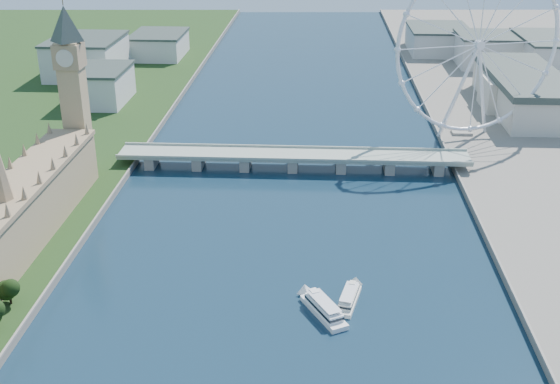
{
  "coord_description": "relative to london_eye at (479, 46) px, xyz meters",
  "views": [
    {
      "loc": [
        15.12,
        -113.17,
        163.12
      ],
      "look_at": [
        -3.2,
        210.0,
        22.36
      ],
      "focal_mm": 45.0,
      "sensor_mm": 36.0,
      "label": 1
    }
  ],
  "objects": [
    {
      "name": "westminster_bridge",
      "position": [
        -119.98,
        -55.08,
        -60.89
      ],
      "size": [
        220.0,
        22.0,
        9.5
      ],
      "color": "gray",
      "rests_on": "ground"
    },
    {
      "name": "county_hall",
      "position": [
        55.02,
        74.92,
        -67.52
      ],
      "size": [
        54.0,
        144.0,
        35.0
      ],
      "primitive_type": null,
      "color": "beige",
      "rests_on": "ground"
    },
    {
      "name": "london_eye",
      "position": [
        0.0,
        0.0,
        0.0
      ],
      "size": [
        113.6,
        39.12,
        124.3
      ],
      "color": "silver",
      "rests_on": "ground"
    },
    {
      "name": "parliament_range",
      "position": [
        -247.98,
        -185.08,
        -49.04
      ],
      "size": [
        24.0,
        200.0,
        70.0
      ],
      "color": "tan",
      "rests_on": "ground"
    },
    {
      "name": "tour_boat_near",
      "position": [
        -100.68,
        -220.37,
        -67.52
      ],
      "size": [
        22.25,
        31.57,
        6.99
      ],
      "primitive_type": null,
      "rotation": [
        0.0,
        0.0,
        0.5
      ],
      "color": "white",
      "rests_on": "ground"
    },
    {
      "name": "big_ben",
      "position": [
        -247.98,
        -77.08,
        -0.95
      ],
      "size": [
        20.02,
        20.02,
        110.0
      ],
      "color": "tan",
      "rests_on": "ground"
    },
    {
      "name": "city_skyline",
      "position": [
        -80.75,
        205.0,
        -50.56
      ],
      "size": [
        505.0,
        280.0,
        32.0
      ],
      "color": "beige",
      "rests_on": "ground"
    },
    {
      "name": "tour_boat_far",
      "position": [
        -90.01,
        -210.87,
        -67.52
      ],
      "size": [
        13.21,
        28.42,
        6.06
      ],
      "primitive_type": null,
      "rotation": [
        0.0,
        0.0,
        -0.23
      ],
      "color": "silver",
      "rests_on": "ground"
    }
  ]
}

